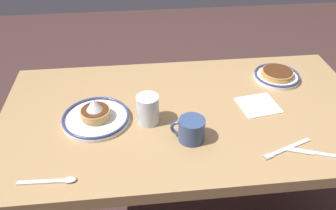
{
  "coord_description": "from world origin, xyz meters",
  "views": [
    {
      "loc": [
        0.19,
        1.06,
        1.56
      ],
      "look_at": [
        0.07,
        -0.01,
        0.77
      ],
      "focal_mm": 36.9,
      "sensor_mm": 36.0,
      "label": 1
    }
  ],
  "objects_px": {
    "plate_near_main": "(277,75)",
    "coffee_mug": "(191,129)",
    "plate_center_pancakes": "(96,116)",
    "fork_near": "(287,149)",
    "drinking_glass": "(148,111)",
    "tea_spoon": "(55,181)",
    "paper_napkin": "(258,105)",
    "butter_knife": "(321,154)"
  },
  "relations": [
    {
      "from": "plate_near_main",
      "to": "paper_napkin",
      "type": "xyz_separation_m",
      "value": [
        0.15,
        0.19,
        -0.02
      ]
    },
    {
      "from": "fork_near",
      "to": "butter_knife",
      "type": "xyz_separation_m",
      "value": [
        -0.1,
        0.04,
        -0.0
      ]
    },
    {
      "from": "plate_center_pancakes",
      "to": "paper_napkin",
      "type": "relative_size",
      "value": 1.7
    },
    {
      "from": "coffee_mug",
      "to": "butter_knife",
      "type": "height_order",
      "value": "coffee_mug"
    },
    {
      "from": "tea_spoon",
      "to": "fork_near",
      "type": "bearing_deg",
      "value": -175.4
    },
    {
      "from": "butter_knife",
      "to": "tea_spoon",
      "type": "relative_size",
      "value": 1.2
    },
    {
      "from": "coffee_mug",
      "to": "paper_napkin",
      "type": "xyz_separation_m",
      "value": [
        -0.3,
        -0.17,
        -0.04
      ]
    },
    {
      "from": "paper_napkin",
      "to": "butter_knife",
      "type": "height_order",
      "value": "butter_knife"
    },
    {
      "from": "plate_near_main",
      "to": "drinking_glass",
      "type": "bearing_deg",
      "value": 22.29
    },
    {
      "from": "plate_center_pancakes",
      "to": "drinking_glass",
      "type": "bearing_deg",
      "value": 172.55
    },
    {
      "from": "butter_knife",
      "to": "tea_spoon",
      "type": "xyz_separation_m",
      "value": [
        0.87,
        0.02,
        0.0
      ]
    },
    {
      "from": "coffee_mug",
      "to": "drinking_glass",
      "type": "relative_size",
      "value": 1.07
    },
    {
      "from": "fork_near",
      "to": "butter_knife",
      "type": "bearing_deg",
      "value": 160.01
    },
    {
      "from": "paper_napkin",
      "to": "tea_spoon",
      "type": "distance_m",
      "value": 0.81
    },
    {
      "from": "paper_napkin",
      "to": "fork_near",
      "type": "xyz_separation_m",
      "value": [
        -0.02,
        0.26,
        0.0
      ]
    },
    {
      "from": "coffee_mug",
      "to": "drinking_glass",
      "type": "height_order",
      "value": "drinking_glass"
    },
    {
      "from": "drinking_glass",
      "to": "tea_spoon",
      "type": "distance_m",
      "value": 0.41
    },
    {
      "from": "drinking_glass",
      "to": "fork_near",
      "type": "distance_m",
      "value": 0.51
    },
    {
      "from": "tea_spoon",
      "to": "butter_knife",
      "type": "bearing_deg",
      "value": -178.43
    },
    {
      "from": "coffee_mug",
      "to": "fork_near",
      "type": "distance_m",
      "value": 0.33
    },
    {
      "from": "plate_near_main",
      "to": "coffee_mug",
      "type": "distance_m",
      "value": 0.57
    },
    {
      "from": "fork_near",
      "to": "butter_knife",
      "type": "relative_size",
      "value": 0.89
    },
    {
      "from": "paper_napkin",
      "to": "butter_knife",
      "type": "xyz_separation_m",
      "value": [
        -0.12,
        0.29,
        0.0
      ]
    },
    {
      "from": "fork_near",
      "to": "tea_spoon",
      "type": "relative_size",
      "value": 1.07
    },
    {
      "from": "paper_napkin",
      "to": "tea_spoon",
      "type": "height_order",
      "value": "tea_spoon"
    },
    {
      "from": "plate_near_main",
      "to": "fork_near",
      "type": "distance_m",
      "value": 0.46
    },
    {
      "from": "plate_center_pancakes",
      "to": "fork_near",
      "type": "relative_size",
      "value": 1.32
    },
    {
      "from": "plate_center_pancakes",
      "to": "drinking_glass",
      "type": "distance_m",
      "value": 0.2
    },
    {
      "from": "plate_near_main",
      "to": "drinking_glass",
      "type": "relative_size",
      "value": 1.79
    },
    {
      "from": "plate_near_main",
      "to": "tea_spoon",
      "type": "xyz_separation_m",
      "value": [
        0.9,
        0.51,
        -0.01
      ]
    },
    {
      "from": "drinking_glass",
      "to": "paper_napkin",
      "type": "relative_size",
      "value": 0.75
    },
    {
      "from": "plate_center_pancakes",
      "to": "drinking_glass",
      "type": "height_order",
      "value": "drinking_glass"
    },
    {
      "from": "drinking_glass",
      "to": "paper_napkin",
      "type": "height_order",
      "value": "drinking_glass"
    },
    {
      "from": "plate_near_main",
      "to": "paper_napkin",
      "type": "relative_size",
      "value": 1.35
    },
    {
      "from": "coffee_mug",
      "to": "plate_center_pancakes",
      "type": "bearing_deg",
      "value": -22.49
    },
    {
      "from": "plate_near_main",
      "to": "tea_spoon",
      "type": "distance_m",
      "value": 1.03
    },
    {
      "from": "paper_napkin",
      "to": "coffee_mug",
      "type": "bearing_deg",
      "value": 28.79
    },
    {
      "from": "paper_napkin",
      "to": "butter_knife",
      "type": "bearing_deg",
      "value": 112.58
    },
    {
      "from": "fork_near",
      "to": "tea_spoon",
      "type": "distance_m",
      "value": 0.77
    },
    {
      "from": "coffee_mug",
      "to": "drinking_glass",
      "type": "xyz_separation_m",
      "value": [
        0.14,
        -0.11,
        0.01
      ]
    },
    {
      "from": "plate_center_pancakes",
      "to": "tea_spoon",
      "type": "height_order",
      "value": "plate_center_pancakes"
    },
    {
      "from": "paper_napkin",
      "to": "fork_near",
      "type": "relative_size",
      "value": 0.77
    }
  ]
}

